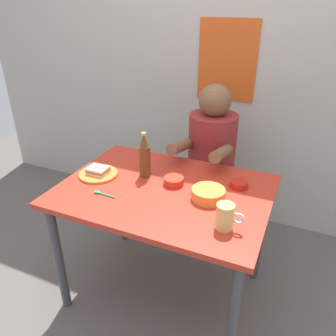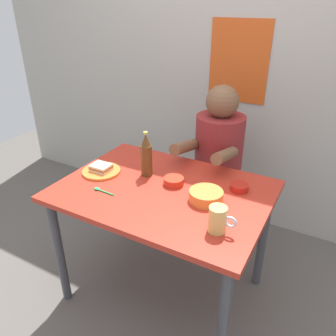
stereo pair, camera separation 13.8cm
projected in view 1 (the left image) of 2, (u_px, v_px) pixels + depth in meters
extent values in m
plane|color=#59544F|center=(165.00, 289.00, 2.10)|extent=(6.00, 6.00, 0.00)
cube|color=#ADA89E|center=(225.00, 52.00, 2.36)|extent=(4.40, 0.08, 2.60)
cube|color=#CC4C19|center=(227.00, 61.00, 2.34)|extent=(0.42, 0.01, 0.56)
cube|color=#B72D1E|center=(164.00, 191.00, 1.77)|extent=(1.10, 0.80, 0.03)
cylinder|color=#3F3F44|center=(59.00, 259.00, 1.84)|extent=(0.05, 0.05, 0.71)
cylinder|color=#3F3F44|center=(233.00, 321.00, 1.48)|extent=(0.05, 0.05, 0.71)
cylinder|color=#3F3F44|center=(122.00, 198.00, 2.39)|extent=(0.05, 0.05, 0.71)
cylinder|color=#3F3F44|center=(260.00, 233.00, 2.04)|extent=(0.05, 0.05, 0.71)
cylinder|color=#4C4C51|center=(208.00, 213.00, 2.49)|extent=(0.08, 0.08, 0.41)
cylinder|color=#2D2D33|center=(209.00, 187.00, 2.39)|extent=(0.34, 0.34, 0.04)
cylinder|color=maroon|center=(212.00, 151.00, 2.26)|extent=(0.32, 0.32, 0.52)
sphere|color=brown|center=(215.00, 100.00, 2.10)|extent=(0.21, 0.21, 0.21)
cylinder|color=brown|center=(181.00, 146.00, 2.05)|extent=(0.07, 0.31, 0.14)
cylinder|color=brown|center=(221.00, 153.00, 1.96)|extent=(0.07, 0.31, 0.14)
cylinder|color=orange|center=(98.00, 174.00, 1.89)|extent=(0.22, 0.22, 0.01)
cube|color=beige|center=(98.00, 172.00, 1.89)|extent=(0.11, 0.09, 0.01)
cube|color=#9E592D|center=(98.00, 170.00, 1.88)|extent=(0.11, 0.09, 0.01)
cube|color=beige|center=(98.00, 168.00, 1.87)|extent=(0.11, 0.09, 0.01)
cylinder|color=#D1BC66|center=(225.00, 216.00, 1.43)|extent=(0.08, 0.08, 0.12)
torus|color=silver|center=(238.00, 219.00, 1.41)|extent=(0.06, 0.01, 0.06)
cylinder|color=#593819|center=(145.00, 161.00, 1.85)|extent=(0.06, 0.06, 0.18)
cone|color=#593819|center=(144.00, 141.00, 1.79)|extent=(0.05, 0.05, 0.07)
cylinder|color=#BFB74C|center=(144.00, 134.00, 1.77)|extent=(0.03, 0.03, 0.01)
cylinder|color=#B21E14|center=(239.00, 184.00, 1.77)|extent=(0.10, 0.10, 0.03)
cylinder|color=maroon|center=(239.00, 183.00, 1.77)|extent=(0.08, 0.08, 0.02)
cylinder|color=orange|center=(208.00, 194.00, 1.66)|extent=(0.17, 0.17, 0.05)
cylinder|color=#B25B2D|center=(208.00, 192.00, 1.65)|extent=(0.14, 0.14, 0.02)
cylinder|color=red|center=(174.00, 181.00, 1.79)|extent=(0.11, 0.11, 0.04)
cylinder|color=#A33521|center=(174.00, 179.00, 1.79)|extent=(0.09, 0.09, 0.02)
cylinder|color=#26A559|center=(106.00, 195.00, 1.70)|extent=(0.11, 0.01, 0.01)
ellipsoid|color=#26A559|center=(97.00, 192.00, 1.72)|extent=(0.04, 0.02, 0.01)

